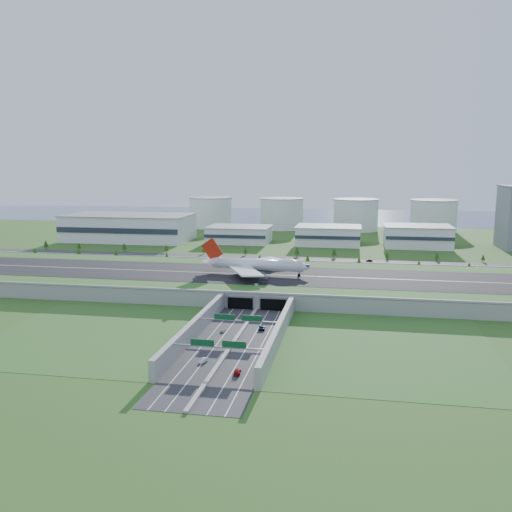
% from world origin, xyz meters
% --- Properties ---
extents(ground, '(1200.00, 1200.00, 0.00)m').
position_xyz_m(ground, '(0.00, 0.00, 0.00)').
color(ground, '#23541A').
rests_on(ground, ground).
extents(airfield_deck, '(520.00, 100.00, 9.20)m').
position_xyz_m(airfield_deck, '(0.00, -0.09, 4.12)').
color(airfield_deck, '#989892').
rests_on(airfield_deck, ground).
extents(underpass_road, '(38.80, 120.40, 8.00)m').
position_xyz_m(underpass_road, '(0.00, -99.42, 3.43)').
color(underpass_road, '#28282B').
rests_on(underpass_road, ground).
extents(sign_gantry_near, '(38.70, 0.70, 9.80)m').
position_xyz_m(sign_gantry_near, '(0.00, -95.04, 6.95)').
color(sign_gantry_near, gray).
rests_on(sign_gantry_near, ground).
extents(sign_gantry_far, '(38.70, 0.70, 9.80)m').
position_xyz_m(sign_gantry_far, '(0.00, -130.04, 6.95)').
color(sign_gantry_far, gray).
rests_on(sign_gantry_far, ground).
extents(north_expressway, '(560.00, 36.00, 0.12)m').
position_xyz_m(north_expressway, '(0.00, 95.00, 0.06)').
color(north_expressway, '#28282B').
rests_on(north_expressway, ground).
extents(tree_row, '(502.77, 48.59, 8.40)m').
position_xyz_m(tree_row, '(-13.28, 90.52, 4.65)').
color(tree_row, '#3D2819').
rests_on(tree_row, ground).
extents(hangar_west, '(120.00, 60.00, 25.00)m').
position_xyz_m(hangar_west, '(-170.00, 185.00, 12.50)').
color(hangar_west, silver).
rests_on(hangar_west, ground).
extents(hangar_mid_a, '(58.00, 42.00, 15.00)m').
position_xyz_m(hangar_mid_a, '(-60.00, 190.00, 7.50)').
color(hangar_mid_a, silver).
rests_on(hangar_mid_a, ground).
extents(hangar_mid_b, '(58.00, 42.00, 17.00)m').
position_xyz_m(hangar_mid_b, '(25.00, 190.00, 8.50)').
color(hangar_mid_b, silver).
rests_on(hangar_mid_b, ground).
extents(hangar_mid_c, '(58.00, 42.00, 19.00)m').
position_xyz_m(hangar_mid_c, '(105.00, 190.00, 9.50)').
color(hangar_mid_c, silver).
rests_on(hangar_mid_c, ground).
extents(fuel_tank_a, '(50.00, 50.00, 35.00)m').
position_xyz_m(fuel_tank_a, '(-120.00, 310.00, 17.50)').
color(fuel_tank_a, silver).
rests_on(fuel_tank_a, ground).
extents(fuel_tank_b, '(50.00, 50.00, 35.00)m').
position_xyz_m(fuel_tank_b, '(-35.00, 310.00, 17.50)').
color(fuel_tank_b, silver).
rests_on(fuel_tank_b, ground).
extents(fuel_tank_c, '(50.00, 50.00, 35.00)m').
position_xyz_m(fuel_tank_c, '(50.00, 310.00, 17.50)').
color(fuel_tank_c, silver).
rests_on(fuel_tank_c, ground).
extents(fuel_tank_d, '(50.00, 50.00, 35.00)m').
position_xyz_m(fuel_tank_d, '(135.00, 310.00, 17.50)').
color(fuel_tank_d, silver).
rests_on(fuel_tank_d, ground).
extents(bay_water, '(1200.00, 260.00, 0.06)m').
position_xyz_m(bay_water, '(0.00, 480.00, 0.03)').
color(bay_water, '#3A4E6F').
rests_on(bay_water, ground).
extents(boeing_747, '(69.71, 65.62, 21.56)m').
position_xyz_m(boeing_747, '(-9.25, 0.93, 14.11)').
color(boeing_747, white).
rests_on(boeing_747, airfield_deck).
extents(car_0, '(1.70, 4.05, 1.37)m').
position_xyz_m(car_0, '(-8.11, -90.04, 0.80)').
color(car_0, silver).
rests_on(car_0, ground).
extents(car_1, '(2.99, 5.06, 1.57)m').
position_xyz_m(car_1, '(-6.36, -128.03, 0.91)').
color(car_1, white).
rests_on(car_1, ground).
extents(car_2, '(3.43, 6.41, 1.71)m').
position_xyz_m(car_2, '(8.32, -83.15, 0.98)').
color(car_2, '#0D1E44').
rests_on(car_2, ground).
extents(car_3, '(2.95, 6.03, 1.69)m').
position_xyz_m(car_3, '(8.62, -136.79, 0.96)').
color(car_3, '#A30F0F').
rests_on(car_3, ground).
extents(car_4, '(4.19, 2.30, 1.35)m').
position_xyz_m(car_4, '(-168.33, 88.78, 0.80)').
color(car_4, '#535357').
rests_on(car_4, ground).
extents(car_5, '(5.24, 3.25, 1.63)m').
position_xyz_m(car_5, '(60.52, 102.98, 0.94)').
color(car_5, black).
rests_on(car_5, ground).
extents(car_6, '(6.17, 4.35, 1.56)m').
position_xyz_m(car_6, '(137.98, 88.65, 0.90)').
color(car_6, '#A6A6AB').
rests_on(car_6, ground).
extents(car_7, '(5.84, 4.21, 1.57)m').
position_xyz_m(car_7, '(-14.73, 105.06, 0.91)').
color(car_7, white).
rests_on(car_7, ground).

